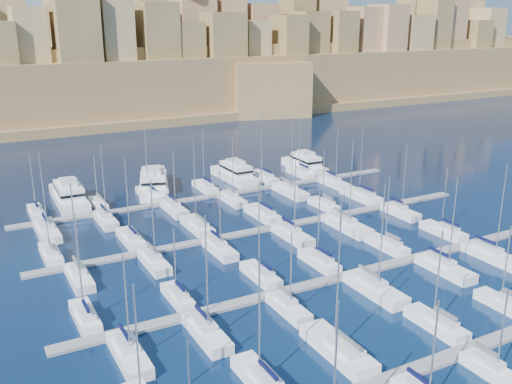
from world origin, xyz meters
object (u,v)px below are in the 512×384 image
sailboat_4 (504,304)px  motor_yacht_d (305,164)px  motor_yacht_c (235,173)px  motor_yacht_b (154,182)px  sailboat_2 (338,349)px  motor_yacht_a (69,195)px

sailboat_4 → motor_yacht_d: bearing=77.8°
sailboat_4 → motor_yacht_c: (-3.75, 70.31, 1.02)m
motor_yacht_b → motor_yacht_c: size_ratio=1.29×
sailboat_4 → motor_yacht_c: bearing=93.1°
motor_yacht_b → motor_yacht_d: size_ratio=1.33×
sailboat_2 → sailboat_4: 25.04m
motor_yacht_a → sailboat_2: bearing=-77.5°
motor_yacht_b → motor_yacht_d: bearing=-3.2°
sailboat_2 → motor_yacht_d: (40.09, 68.48, 0.94)m
sailboat_2 → motor_yacht_a: 71.55m
sailboat_2 → motor_yacht_b: size_ratio=0.89×
motor_yacht_b → motor_yacht_a: bearing=-177.7°
motor_yacht_d → motor_yacht_a: bearing=178.6°
motor_yacht_c → motor_yacht_d: size_ratio=1.03×
sailboat_4 → motor_yacht_a: size_ratio=0.64×
sailboat_4 → sailboat_2: bearing=176.5°
sailboat_2 → motor_yacht_c: sailboat_2 is taller
sailboat_4 → motor_yacht_b: size_ratio=0.57×
sailboat_2 → motor_yacht_a: (-15.47, 69.85, 0.94)m
sailboat_2 → motor_yacht_b: 70.64m
motor_yacht_a → motor_yacht_d: same height
sailboat_4 → motor_yacht_d: (15.10, 70.02, 1.02)m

